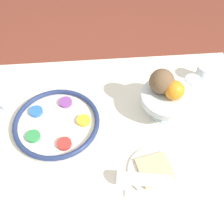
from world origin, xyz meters
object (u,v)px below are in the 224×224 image
at_px(napkin_roll, 145,179).
at_px(cup_mid, 191,85).
at_px(orange_fruit, 174,90).
at_px(cup_near, 203,73).
at_px(fruit_stand, 168,99).
at_px(coconut, 162,81).
at_px(seder_plate, 57,123).
at_px(bread_plate, 155,171).

bearing_deg(napkin_roll, cup_mid, 56.41).
height_order(orange_fruit, cup_near, orange_fruit).
xyz_separation_m(fruit_stand, orange_fruit, (0.01, -0.01, 0.06)).
bearing_deg(fruit_stand, cup_near, 39.82).
xyz_separation_m(orange_fruit, cup_mid, (0.12, 0.11, -0.10)).
relative_size(coconut, cup_mid, 1.24).
bearing_deg(cup_mid, coconut, -155.34).
bearing_deg(cup_mid, seder_plate, -167.02).
bearing_deg(cup_near, orange_fruit, -136.60).
bearing_deg(bread_plate, coconut, 77.99).
height_order(seder_plate, cup_mid, cup_mid).
bearing_deg(orange_fruit, bread_plate, -112.37).
relative_size(seder_plate, napkin_roll, 1.77).
distance_m(cup_near, cup_mid, 0.10).
bearing_deg(bread_plate, napkin_roll, -140.36).
bearing_deg(fruit_stand, bread_plate, -109.13).
relative_size(seder_plate, fruit_stand, 1.61).
bearing_deg(orange_fruit, coconut, 136.51).
relative_size(orange_fruit, cup_near, 0.96).
height_order(coconut, bread_plate, coconut).
relative_size(fruit_stand, cup_near, 2.73).
distance_m(seder_plate, cup_near, 0.68).
xyz_separation_m(orange_fruit, bread_plate, (-0.10, -0.25, -0.13)).
xyz_separation_m(coconut, bread_plate, (-0.06, -0.29, -0.14)).
relative_size(seder_plate, coconut, 3.54).
relative_size(coconut, cup_near, 1.24).
relative_size(fruit_stand, orange_fruit, 2.84).
xyz_separation_m(seder_plate, cup_mid, (0.57, 0.13, 0.02)).
relative_size(napkin_roll, cup_near, 2.48).
relative_size(napkin_roll, cup_mid, 2.48).
xyz_separation_m(fruit_stand, bread_plate, (-0.09, -0.26, -0.07)).
distance_m(fruit_stand, coconut, 0.08).
bearing_deg(coconut, napkin_roll, -107.89).
bearing_deg(fruit_stand, coconut, 136.54).
distance_m(napkin_roll, cup_near, 0.58).
xyz_separation_m(coconut, cup_near, (0.24, 0.14, -0.11)).
height_order(seder_plate, bread_plate, seder_plate).
bearing_deg(cup_mid, napkin_roll, -123.59).
bearing_deg(bread_plate, cup_mid, 58.61).
xyz_separation_m(fruit_stand, napkin_roll, (-0.13, -0.30, -0.06)).
xyz_separation_m(seder_plate, fruit_stand, (0.44, 0.03, 0.06)).
bearing_deg(napkin_roll, bread_plate, 39.64).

